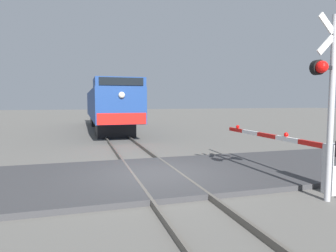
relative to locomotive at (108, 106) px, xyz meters
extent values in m
plane|color=#605E59|center=(0.00, -16.06, -1.97)|extent=(160.00, 160.00, 0.00)
cube|color=#59544C|center=(-0.72, -16.06, -1.89)|extent=(0.08, 80.00, 0.15)
cube|color=#59544C|center=(0.72, -16.06, -1.89)|extent=(0.08, 80.00, 0.15)
cube|color=#38383A|center=(0.00, -16.06, -1.89)|extent=(36.00, 4.88, 0.15)
cube|color=black|center=(0.00, -4.45, -1.44)|extent=(2.46, 3.20, 1.05)
cube|color=black|center=(0.00, 4.95, -1.44)|extent=(2.46, 3.20, 1.05)
cube|color=navy|center=(0.00, 0.25, 0.16)|extent=(2.89, 17.08, 2.16)
cube|color=navy|center=(0.00, -6.91, 1.51)|extent=(2.83, 2.76, 0.53)
cube|color=black|center=(0.00, -8.32, 1.51)|extent=(2.46, 0.06, 0.43)
cube|color=red|center=(0.00, -8.33, -0.57)|extent=(2.75, 0.08, 0.64)
sphere|color=#F2EACC|center=(0.00, -8.34, 0.76)|extent=(0.36, 0.36, 0.36)
cylinder|color=#ADADB2|center=(3.38, -19.35, 0.21)|extent=(0.14, 0.14, 4.35)
cube|color=white|center=(3.38, -19.35, 1.93)|extent=(0.95, 0.04, 0.95)
cube|color=white|center=(3.38, -19.35, 1.93)|extent=(0.95, 0.04, 0.95)
cube|color=black|center=(3.38, -19.35, 1.18)|extent=(1.04, 0.08, 0.08)
sphere|color=red|center=(2.96, -19.45, 1.18)|extent=(0.28, 0.28, 0.28)
cylinder|color=black|center=(2.96, -19.33, 1.18)|extent=(0.34, 0.14, 0.34)
cube|color=silver|center=(3.94, -18.94, -1.32)|extent=(0.36, 0.36, 1.30)
cube|color=red|center=(3.94, -18.22, -0.77)|extent=(0.10, 1.05, 0.14)
cube|color=white|center=(3.94, -17.17, -0.77)|extent=(0.10, 1.05, 0.14)
cube|color=red|center=(3.94, -16.12, -0.77)|extent=(0.10, 1.05, 0.14)
cube|color=white|center=(3.94, -15.08, -0.77)|extent=(0.10, 1.05, 0.14)
cube|color=red|center=(3.94, -14.03, -0.77)|extent=(0.10, 1.05, 0.14)
sphere|color=red|center=(3.94, -17.11, -0.63)|extent=(0.14, 0.14, 0.14)
sphere|color=red|center=(3.94, -14.13, -0.63)|extent=(0.14, 0.14, 0.14)
camera|label=1|loc=(-2.25, -24.91, 0.41)|focal=31.73mm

